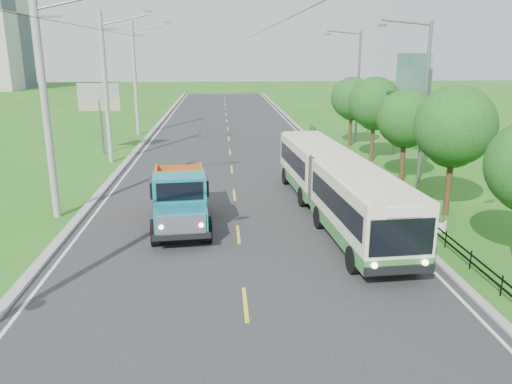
{
  "coord_description": "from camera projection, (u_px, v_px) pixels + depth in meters",
  "views": [
    {
      "loc": [
        -0.63,
        -13.58,
        7.36
      ],
      "look_at": [
        0.73,
        5.81,
        1.9
      ],
      "focal_mm": 35.0,
      "sensor_mm": 36.0,
      "label": 1
    }
  ],
  "objects": [
    {
      "name": "ground",
      "position": [
        245.0,
        305.0,
        15.08
      ],
      "size": [
        240.0,
        240.0,
        0.0
      ],
      "primitive_type": "plane",
      "color": "#236517",
      "rests_on": "ground"
    },
    {
      "name": "road",
      "position": [
        231.0,
        163.0,
        34.28
      ],
      "size": [
        14.0,
        120.0,
        0.02
      ],
      "primitive_type": "cube",
      "color": "#28282B",
      "rests_on": "ground"
    },
    {
      "name": "curb_left",
      "position": [
        125.0,
        164.0,
        33.78
      ],
      "size": [
        0.4,
        120.0,
        0.15
      ],
      "primitive_type": "cube",
      "color": "#9E9E99",
      "rests_on": "ground"
    },
    {
      "name": "curb_right",
      "position": [
        334.0,
        161.0,
        34.75
      ],
      "size": [
        0.3,
        120.0,
        0.1
      ],
      "primitive_type": "cube",
      "color": "#9E9E99",
      "rests_on": "ground"
    },
    {
      "name": "edge_line_left",
      "position": [
        133.0,
        164.0,
        33.83
      ],
      "size": [
        0.12,
        120.0,
        0.0
      ],
      "primitive_type": "cube",
      "color": "silver",
      "rests_on": "road"
    },
    {
      "name": "edge_line_right",
      "position": [
        326.0,
        161.0,
        34.72
      ],
      "size": [
        0.12,
        120.0,
        0.0
      ],
      "primitive_type": "cube",
      "color": "silver",
      "rests_on": "road"
    },
    {
      "name": "centre_dash",
      "position": [
        245.0,
        304.0,
        15.07
      ],
      "size": [
        0.12,
        2.2,
        0.0
      ],
      "primitive_type": "cube",
      "color": "yellow",
      "rests_on": "road"
    },
    {
      "name": "railing_right",
      "position": [
        371.0,
        178.0,
        28.98
      ],
      "size": [
        0.04,
        40.0,
        0.6
      ],
      "primitive_type": "cube",
      "color": "black",
      "rests_on": "ground"
    },
    {
      "name": "pole_near",
      "position": [
        46.0,
        106.0,
        21.79
      ],
      "size": [
        3.51,
        0.32,
        10.0
      ],
      "color": "gray",
      "rests_on": "ground"
    },
    {
      "name": "pole_mid",
      "position": [
        106.0,
        87.0,
        33.31
      ],
      "size": [
        3.51,
        0.32,
        10.0
      ],
      "color": "gray",
      "rests_on": "ground"
    },
    {
      "name": "pole_far",
      "position": [
        135.0,
        78.0,
        44.84
      ],
      "size": [
        3.51,
        0.32,
        10.0
      ],
      "color": "gray",
      "rests_on": "ground"
    },
    {
      "name": "tree_third",
      "position": [
        454.0,
        130.0,
        22.48
      ],
      "size": [
        3.6,
        3.62,
        6.0
      ],
      "color": "#382314",
      "rests_on": "ground"
    },
    {
      "name": "tree_fourth",
      "position": [
        406.0,
        121.0,
        28.35
      ],
      "size": [
        3.24,
        3.31,
        5.4
      ],
      "color": "#382314",
      "rests_on": "ground"
    },
    {
      "name": "tree_fifth",
      "position": [
        375.0,
        105.0,
        34.04
      ],
      "size": [
        3.48,
        3.52,
        5.8
      ],
      "color": "#382314",
      "rests_on": "ground"
    },
    {
      "name": "tree_back",
      "position": [
        352.0,
        100.0,
        39.85
      ],
      "size": [
        3.3,
        3.36,
        5.5
      ],
      "color": "#382314",
      "rests_on": "ground"
    },
    {
      "name": "streetlight_mid",
      "position": [
        422.0,
        98.0,
        27.91
      ],
      "size": [
        3.02,
        0.2,
        9.07
      ],
      "color": "slate",
      "rests_on": "ground"
    },
    {
      "name": "streetlight_far",
      "position": [
        356.0,
        83.0,
        41.35
      ],
      "size": [
        3.02,
        0.2,
        9.07
      ],
      "color": "slate",
      "rests_on": "ground"
    },
    {
      "name": "planter_near",
      "position": [
        439.0,
        224.0,
        21.34
      ],
      "size": [
        0.64,
        0.64,
        0.67
      ],
      "color": "silver",
      "rests_on": "ground"
    },
    {
      "name": "planter_mid",
      "position": [
        381.0,
        178.0,
        29.02
      ],
      "size": [
        0.64,
        0.64,
        0.67
      ],
      "color": "silver",
      "rests_on": "ground"
    },
    {
      "name": "planter_far",
      "position": [
        347.0,
        152.0,
        36.7
      ],
      "size": [
        0.64,
        0.64,
        0.67
      ],
      "color": "silver",
      "rests_on": "ground"
    },
    {
      "name": "billboard_left",
      "position": [
        99.0,
        102.0,
        36.44
      ],
      "size": [
        3.0,
        0.2,
        5.2
      ],
      "color": "slate",
      "rests_on": "ground"
    },
    {
      "name": "billboard_right",
      "position": [
        412.0,
        83.0,
        33.66
      ],
      "size": [
        0.24,
        6.0,
        7.3
      ],
      "color": "slate",
      "rests_on": "ground"
    },
    {
      "name": "bus",
      "position": [
        335.0,
        182.0,
        22.61
      ],
      "size": [
        3.29,
        14.75,
        2.82
      ],
      "rotation": [
        0.0,
        0.0,
        0.06
      ],
      "color": "#317B32",
      "rests_on": "ground"
    },
    {
      "name": "dump_truck",
      "position": [
        180.0,
        195.0,
        21.46
      ],
      "size": [
        2.81,
        6.17,
        2.52
      ],
      "rotation": [
        0.0,
        0.0,
        0.09
      ],
      "color": "#167886",
      "rests_on": "ground"
    }
  ]
}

